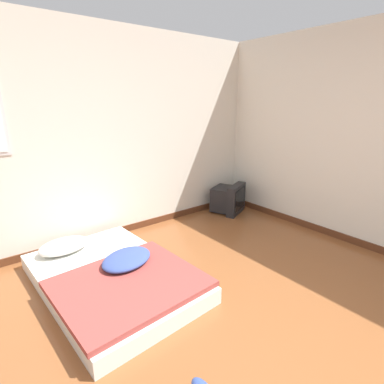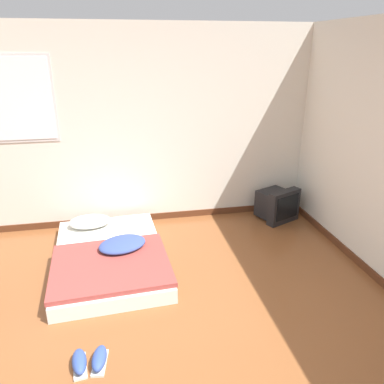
{
  "view_description": "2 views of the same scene",
  "coord_description": "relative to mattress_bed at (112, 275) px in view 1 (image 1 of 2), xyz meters",
  "views": [
    {
      "loc": [
        -1.09,
        -0.64,
        1.73
      ],
      "look_at": [
        1.11,
        2.16,
        0.64
      ],
      "focal_mm": 28.0,
      "sensor_mm": 36.0,
      "label": 1
    },
    {
      "loc": [
        0.07,
        -1.95,
        2.31
      ],
      "look_at": [
        0.9,
        2.22,
        0.65
      ],
      "focal_mm": 35.0,
      "sensor_mm": 36.0,
      "label": 2
    }
  ],
  "objects": [
    {
      "name": "crt_tv",
      "position": [
        2.32,
        0.75,
        0.11
      ],
      "size": [
        0.59,
        0.58,
        0.47
      ],
      "color": "black",
      "rests_on": "ground_plane"
    },
    {
      "name": "mattress_bed",
      "position": [
        0.0,
        0.0,
        0.0
      ],
      "size": [
        1.29,
        1.87,
        0.3
      ],
      "color": "silver",
      "rests_on": "ground_plane"
    },
    {
      "name": "wall_back",
      "position": [
        0.11,
        1.1,
        1.18
      ],
      "size": [
        7.66,
        0.08,
        2.6
      ],
      "color": "silver",
      "rests_on": "ground_plane"
    }
  ]
}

